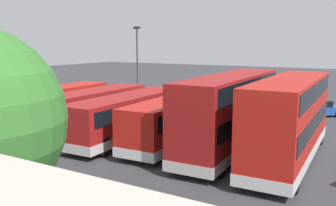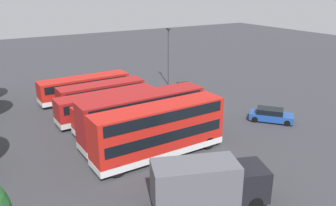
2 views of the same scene
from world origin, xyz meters
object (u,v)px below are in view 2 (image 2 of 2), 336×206
at_px(bus_single_deck_fourth, 107,105).
at_px(bus_single_deck_sixth, 85,87).
at_px(box_truck_blue, 207,183).
at_px(bus_single_deck_third, 126,113).
at_px(car_small_green, 186,90).
at_px(lamp_post_tall, 168,52).
at_px(bus_single_deck_fifth, 102,94).
at_px(bus_double_decker_second, 143,116).
at_px(car_hatchback_silver, 271,115).
at_px(bus_double_decker_near_end, 159,130).

height_order(bus_single_deck_fourth, bus_single_deck_sixth, same).
distance_m(bus_single_deck_fourth, box_truck_blue, 18.01).
bearing_deg(bus_single_deck_sixth, bus_single_deck_third, -176.74).
bearing_deg(bus_single_deck_third, bus_single_deck_sixth, 3.26).
xyz_separation_m(car_small_green, lamp_post_tall, (5.37, -0.43, 4.05)).
distance_m(bus_single_deck_third, bus_single_deck_fifth, 7.24).
bearing_deg(bus_single_deck_fourth, car_small_green, -77.37).
bearing_deg(bus_single_deck_third, car_small_green, -61.66).
bearing_deg(bus_single_deck_fifth, car_small_green, -95.30).
bearing_deg(lamp_post_tall, bus_double_decker_second, 141.98).
xyz_separation_m(bus_single_deck_sixth, car_hatchback_silver, (-17.36, -14.58, -0.92)).
distance_m(bus_single_deck_sixth, car_small_green, 13.11).
bearing_deg(box_truck_blue, bus_single_deck_fourth, -0.64).
height_order(bus_double_decker_near_end, car_small_green, bus_double_decker_near_end).
bearing_deg(bus_single_deck_sixth, bus_double_decker_near_end, -178.40).
height_order(bus_single_deck_sixth, box_truck_blue, box_truck_blue).
bearing_deg(bus_double_decker_near_end, bus_double_decker_second, -4.11).
height_order(car_hatchback_silver, lamp_post_tall, lamp_post_tall).
bearing_deg(lamp_post_tall, bus_single_deck_fourth, 122.75).
relative_size(bus_double_decker_second, car_small_green, 2.56).
bearing_deg(box_truck_blue, bus_double_decker_second, -5.10).
height_order(bus_double_decker_second, car_hatchback_silver, bus_double_decker_second).
relative_size(bus_single_deck_fourth, box_truck_blue, 1.39).
bearing_deg(lamp_post_tall, car_small_green, 175.38).
bearing_deg(bus_single_deck_third, bus_double_decker_second, -177.99).
bearing_deg(bus_single_deck_fifth, car_hatchback_silver, -134.36).
xyz_separation_m(bus_double_decker_near_end, bus_single_deck_sixth, (18.13, 0.51, -0.83)).
relative_size(bus_double_decker_second, bus_single_deck_third, 1.13).
bearing_deg(car_small_green, bus_double_decker_second, 130.54).
height_order(bus_double_decker_near_end, car_hatchback_silver, bus_double_decker_near_end).
bearing_deg(bus_single_deck_third, lamp_post_tall, -45.86).
distance_m(bus_double_decker_second, bus_single_deck_sixth, 14.69).
xyz_separation_m(bus_double_decker_second, lamp_post_tall, (15.08, -11.79, 2.30)).
height_order(bus_single_deck_fifth, bus_single_deck_sixth, same).
xyz_separation_m(bus_single_deck_third, bus_single_deck_fourth, (3.47, 0.66, 0.00)).
bearing_deg(car_hatchback_silver, box_truck_blue, 119.27).
height_order(bus_single_deck_sixth, lamp_post_tall, lamp_post_tall).
distance_m(bus_double_decker_near_end, bus_double_decker_second, 3.49).
relative_size(bus_double_decker_second, car_hatchback_silver, 2.64).
relative_size(bus_single_deck_third, car_small_green, 2.27).
height_order(bus_double_decker_near_end, bus_single_deck_fifth, bus_double_decker_near_end).
xyz_separation_m(bus_single_deck_fourth, lamp_post_tall, (8.09, -12.57, 3.13)).
bearing_deg(bus_single_deck_fifth, bus_single_deck_sixth, 11.64).
relative_size(bus_single_deck_fourth, lamp_post_tall, 1.35).
relative_size(bus_single_deck_third, bus_single_deck_fifth, 1.04).
relative_size(bus_single_deck_sixth, car_small_green, 2.41).
xyz_separation_m(bus_double_decker_near_end, car_small_green, (13.19, -11.60, -1.75)).
bearing_deg(bus_single_deck_sixth, box_truck_blue, 179.50).
bearing_deg(bus_double_decker_near_end, car_hatchback_silver, -86.89).
bearing_deg(bus_double_decker_second, bus_single_deck_sixth, 2.96).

